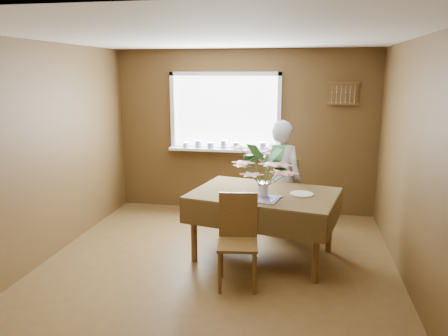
% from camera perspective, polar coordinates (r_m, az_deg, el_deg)
% --- Properties ---
extents(floor, '(4.50, 4.50, 0.00)m').
position_cam_1_polar(floor, '(4.98, -1.19, -13.27)').
color(floor, brown).
rests_on(floor, ground).
extents(ceiling, '(4.50, 4.50, 0.00)m').
position_cam_1_polar(ceiling, '(4.50, -1.34, 16.80)').
color(ceiling, white).
rests_on(ceiling, wall_back).
extents(wall_back, '(4.00, 0.00, 4.00)m').
position_cam_1_polar(wall_back, '(6.76, 2.64, 4.72)').
color(wall_back, brown).
rests_on(wall_back, floor).
extents(wall_front, '(4.00, 0.00, 4.00)m').
position_cam_1_polar(wall_front, '(2.50, -11.98, -9.21)').
color(wall_front, brown).
rests_on(wall_front, floor).
extents(wall_left, '(0.00, 4.50, 4.50)m').
position_cam_1_polar(wall_left, '(5.35, -22.75, 1.69)').
color(wall_left, brown).
rests_on(wall_left, floor).
extents(wall_right, '(0.00, 4.50, 4.50)m').
position_cam_1_polar(wall_right, '(4.61, 23.87, -0.01)').
color(wall_right, brown).
rests_on(wall_right, floor).
extents(window_assembly, '(1.72, 0.20, 1.22)m').
position_cam_1_polar(window_assembly, '(6.74, 0.07, 5.51)').
color(window_assembly, white).
rests_on(window_assembly, wall_back).
extents(spoon_rack, '(0.44, 0.05, 0.33)m').
position_cam_1_polar(spoon_rack, '(6.63, 15.33, 9.35)').
color(spoon_rack, brown).
rests_on(spoon_rack, wall_back).
extents(dining_table, '(1.83, 1.43, 0.80)m').
position_cam_1_polar(dining_table, '(5.11, 5.26, -4.23)').
color(dining_table, brown).
rests_on(dining_table, floor).
extents(chair_far, '(0.53, 0.53, 1.07)m').
position_cam_1_polar(chair_far, '(5.94, 7.82, -3.15)').
color(chair_far, brown).
rests_on(chair_far, floor).
extents(chair_near, '(0.45, 0.45, 0.94)m').
position_cam_1_polar(chair_near, '(4.54, 1.82, -8.80)').
color(chair_near, brown).
rests_on(chair_near, floor).
extents(seated_woman, '(0.67, 0.58, 1.56)m').
position_cam_1_polar(seated_woman, '(5.79, 7.49, -1.45)').
color(seated_woman, white).
rests_on(seated_woman, floor).
extents(flower_bouquet, '(0.63, 0.63, 0.54)m').
position_cam_1_polar(flower_bouquet, '(4.83, 5.17, 0.29)').
color(flower_bouquet, white).
rests_on(flower_bouquet, dining_table).
extents(side_plate, '(0.27, 0.27, 0.01)m').
position_cam_1_polar(side_plate, '(5.04, 10.10, -3.36)').
color(side_plate, white).
rests_on(side_plate, dining_table).
extents(table_knife, '(0.11, 0.22, 0.00)m').
position_cam_1_polar(table_knife, '(4.78, 6.60, -4.11)').
color(table_knife, silver).
rests_on(table_knife, dining_table).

